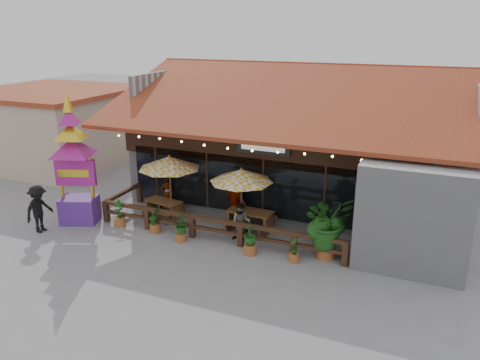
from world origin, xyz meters
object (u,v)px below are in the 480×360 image
at_px(pedestrian, 39,209).
at_px(umbrella_left, 169,163).
at_px(picnic_table_right, 250,217).
at_px(tropical_plant, 328,222).
at_px(thai_sign_tower, 73,150).
at_px(umbrella_right, 241,176).
at_px(picnic_table_left, 164,206).

bearing_deg(pedestrian, umbrella_left, -48.52).
bearing_deg(picnic_table_right, umbrella_left, 179.50).
xyz_separation_m(tropical_plant, pedestrian, (-10.81, -2.15, -0.39)).
xyz_separation_m(umbrella_left, picnic_table_right, (3.57, -0.03, -1.81)).
relative_size(thai_sign_tower, pedestrian, 3.02).
xyz_separation_m(umbrella_right, thai_sign_tower, (-6.48, -1.71, 0.76)).
distance_m(umbrella_right, pedestrian, 7.98).
distance_m(umbrella_right, thai_sign_tower, 6.75).
distance_m(picnic_table_right, pedestrian, 8.21).
xyz_separation_m(picnic_table_right, thai_sign_tower, (-6.79, -1.85, 2.47)).
relative_size(picnic_table_left, picnic_table_right, 0.95).
height_order(picnic_table_right, tropical_plant, tropical_plant).
height_order(umbrella_left, picnic_table_left, umbrella_left).
xyz_separation_m(umbrella_right, picnic_table_right, (0.31, 0.14, -1.71)).
bearing_deg(umbrella_right, picnic_table_right, 24.83).
bearing_deg(tropical_plant, thai_sign_tower, -175.59).
relative_size(picnic_table_right, pedestrian, 0.96).
height_order(umbrella_left, pedestrian, umbrella_left).
xyz_separation_m(umbrella_right, tropical_plant, (3.58, -0.93, -0.94)).
distance_m(umbrella_left, tropical_plant, 7.00).
distance_m(umbrella_left, thai_sign_tower, 3.79).
bearing_deg(picnic_table_left, thai_sign_tower, -149.49).
bearing_deg(pedestrian, tropical_plant, -76.59).
relative_size(umbrella_right, picnic_table_left, 1.72).
relative_size(umbrella_right, tropical_plant, 1.28).
relative_size(umbrella_right, thai_sign_tower, 0.52).
height_order(umbrella_right, picnic_table_right, umbrella_right).
relative_size(picnic_table_left, thai_sign_tower, 0.30).
distance_m(thai_sign_tower, pedestrian, 2.62).
bearing_deg(umbrella_left, umbrella_right, -3.03).
xyz_separation_m(umbrella_left, thai_sign_tower, (-3.22, -1.88, 0.66)).
height_order(picnic_table_left, thai_sign_tower, thai_sign_tower).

